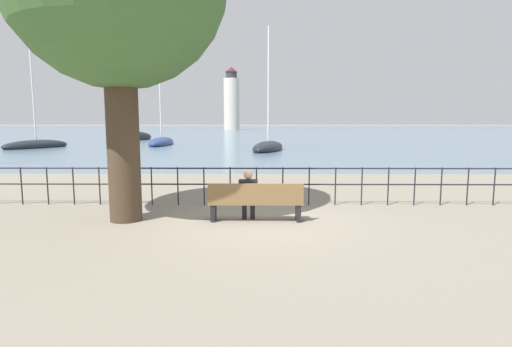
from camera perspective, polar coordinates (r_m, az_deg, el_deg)
name	(u,v)px	position (r m, az deg, el deg)	size (l,w,h in m)	color
ground_plane	(256,220)	(9.35, -0.03, -6.73)	(1000.00, 1000.00, 0.00)	gray
harbor_water	(260,128)	(167.68, 0.55, 6.47)	(600.00, 300.00, 0.01)	slate
park_bench	(256,202)	(9.18, -0.04, -4.13)	(2.16, 0.45, 0.90)	brown
seated_person_left	(248,193)	(9.23, -1.11, -2.74)	(0.43, 0.35, 1.19)	black
promenade_railing	(256,180)	(10.96, 0.07, -0.95)	(15.96, 0.04, 1.05)	black
sailboat_0	(268,147)	(32.59, 1.75, 3.78)	(3.56, 6.62, 10.15)	black
sailboat_1	(161,142)	(42.26, -13.35, 4.34)	(2.37, 8.23, 7.85)	navy
sailboat_2	(36,145)	(41.25, -28.88, 3.62)	(4.53, 6.66, 11.32)	black
sailboat_4	(131,137)	(54.28, -17.49, 4.94)	(4.89, 8.72, 12.67)	black
harbor_lighthouse	(232,101)	(133.42, -3.52, 10.32)	(5.13, 5.13, 20.31)	beige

